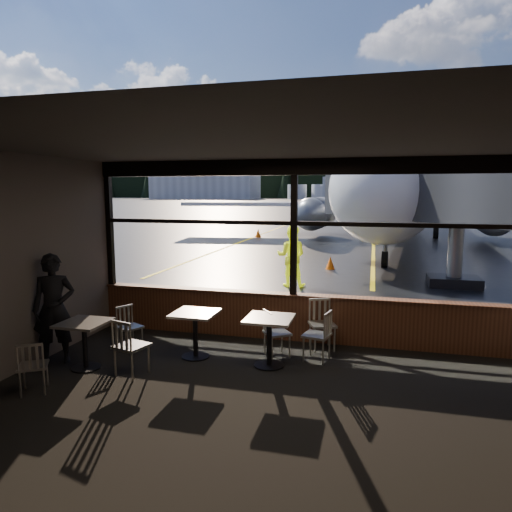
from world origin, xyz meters
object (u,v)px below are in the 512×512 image
at_px(jet_bridge, 451,208).
at_px(passenger, 54,309).
at_px(chair_near_e, 317,336).
at_px(cone_wing, 258,233).
at_px(chair_near_w, 277,333).
at_px(chair_left_s, 33,366).
at_px(cafe_table_left, 85,345).
at_px(airliner, 401,151).
at_px(cafe_table_near, 269,342).
at_px(chair_mid_w, 130,328).
at_px(chair_mid_s, 132,347).
at_px(cone_nose, 330,263).
at_px(cafe_table_mid, 195,335).
at_px(chair_near_n, 322,325).
at_px(ground_crew, 291,256).

bearing_deg(jet_bridge, passenger, -133.58).
distance_m(chair_near_e, cone_wing, 21.68).
distance_m(chair_near_w, chair_left_s, 3.86).
relative_size(chair_near_w, cone_wing, 1.57).
relative_size(cafe_table_left, chair_near_e, 0.89).
xyz_separation_m(airliner, cafe_table_near, (-3.10, -22.79, -4.98)).
xyz_separation_m(chair_mid_w, chair_left_s, (-0.37, -2.05, -0.00)).
relative_size(chair_left_s, passenger, 0.43).
bearing_deg(chair_left_s, jet_bridge, 20.66).
xyz_separation_m(cafe_table_near, chair_mid_s, (-2.02, -0.91, 0.05)).
height_order(chair_near_w, cone_nose, chair_near_w).
distance_m(cafe_table_near, cone_wing, 21.91).
xyz_separation_m(cafe_table_mid, chair_near_n, (2.11, 0.96, 0.06)).
distance_m(cafe_table_near, passenger, 3.66).
bearing_deg(ground_crew, cone_nose, -105.44).
relative_size(chair_near_w, cone_nose, 1.81).
distance_m(airliner, chair_left_s, 25.88).
height_order(cafe_table_mid, chair_left_s, cafe_table_mid).
relative_size(chair_near_n, passenger, 0.50).
relative_size(cafe_table_near, chair_left_s, 1.05).
height_order(airliner, cafe_table_mid, airliner).
bearing_deg(chair_mid_s, airliner, 93.31).
bearing_deg(chair_near_w, chair_mid_s, -91.37).
relative_size(cafe_table_mid, cone_nose, 1.73).
distance_m(cafe_table_near, chair_near_w, 0.46).
height_order(jet_bridge, cafe_table_mid, jet_bridge).
bearing_deg(chair_near_n, airliner, -118.43).
height_order(cafe_table_near, cafe_table_mid, cafe_table_near).
xyz_separation_m(chair_near_w, ground_crew, (-0.85, 6.15, 0.50)).
height_order(chair_near_e, ground_crew, ground_crew).
bearing_deg(passenger, chair_near_w, -10.07).
bearing_deg(chair_mid_s, chair_mid_w, 136.51).
bearing_deg(chair_mid_s, chair_left_s, -122.81).
bearing_deg(airliner, cafe_table_left, -99.24).
xyz_separation_m(chair_near_n, ground_crew, (-1.57, 5.56, 0.47)).
distance_m(chair_left_s, ground_crew, 8.76).
xyz_separation_m(cafe_table_left, chair_mid_s, (0.88, -0.05, 0.07)).
bearing_deg(cone_nose, cafe_table_mid, -98.11).
height_order(jet_bridge, chair_near_w, jet_bridge).
xyz_separation_m(chair_near_n, cone_nose, (-0.69, 9.00, -0.23)).
bearing_deg(cafe_table_left, cone_nose, 74.75).
bearing_deg(chair_near_w, cafe_table_mid, -109.80).
xyz_separation_m(airliner, chair_mid_s, (-5.12, -23.70, -4.93)).
relative_size(chair_near_n, chair_mid_s, 0.99).
height_order(airliner, cone_nose, airliner).
bearing_deg(cone_wing, cafe_table_mid, -78.70).
bearing_deg(jet_bridge, cafe_table_near, -118.35).
bearing_deg(airliner, cone_nose, -98.36).
distance_m(airliner, cone_wing, 10.20).
relative_size(chair_near_e, cone_wing, 1.64).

